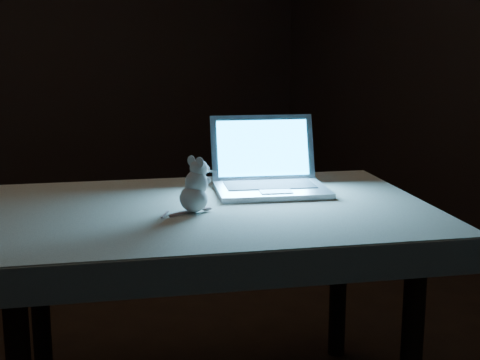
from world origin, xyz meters
TOP-DOWN VIEW (x-y plane):
  - floor at (0.00, 0.00)m, footprint 5.00×5.00m
  - back_wall at (0.00, 2.50)m, footprint 4.50×0.04m
  - table at (-0.08, -0.62)m, footprint 1.42×1.13m
  - tablecloth at (-0.07, -0.59)m, footprint 1.44×1.07m
  - laptop at (0.18, -0.55)m, footprint 0.44×0.42m
  - plush_mouse at (-0.14, -0.65)m, footprint 0.13×0.13m

SIDE VIEW (x-z plane):
  - floor at x=0.00m, z-range 0.00..0.00m
  - table at x=-0.08m, z-range 0.00..0.66m
  - tablecloth at x=-0.07m, z-range 0.57..0.67m
  - plush_mouse at x=-0.14m, z-range 0.67..0.83m
  - laptop at x=0.18m, z-range 0.67..0.91m
  - back_wall at x=0.00m, z-range 0.00..2.60m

